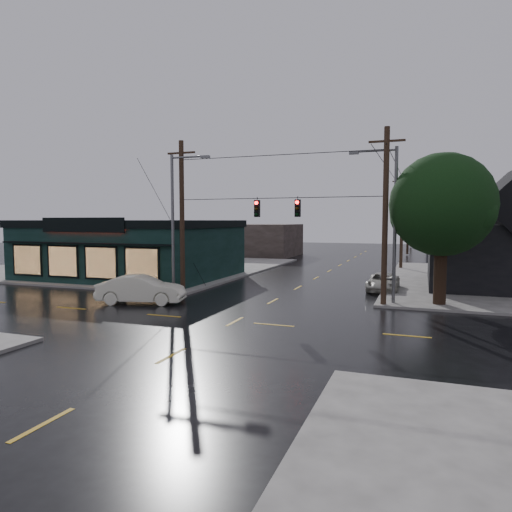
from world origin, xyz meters
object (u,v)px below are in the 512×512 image
(sedan_cream, at_px, (141,289))
(utility_pole_nw, at_px, (183,294))
(suv_silver, at_px, (383,282))
(corner_tree, at_px, (442,205))
(utility_pole_ne, at_px, (383,307))

(sedan_cream, bearing_deg, utility_pole_nw, -25.11)
(sedan_cream, distance_m, suv_silver, 16.47)
(utility_pole_nw, bearing_deg, corner_tree, 4.19)
(utility_pole_nw, relative_size, suv_silver, 2.26)
(corner_tree, xyz_separation_m, utility_pole_ne, (-3.01, -1.17, -5.79))
(utility_pole_nw, height_order, suv_silver, utility_pole_nw)
(sedan_cream, bearing_deg, corner_tree, -89.04)
(utility_pole_nw, bearing_deg, sedan_cream, -99.09)
(corner_tree, xyz_separation_m, sedan_cream, (-16.64, -5.08, -4.94))
(corner_tree, height_order, sedan_cream, corner_tree)
(corner_tree, bearing_deg, utility_pole_nw, -175.81)
(utility_pole_nw, relative_size, sedan_cream, 1.98)
(utility_pole_ne, distance_m, suv_silver, 6.10)
(sedan_cream, height_order, suv_silver, sedan_cream)
(corner_tree, distance_m, utility_pole_nw, 17.06)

